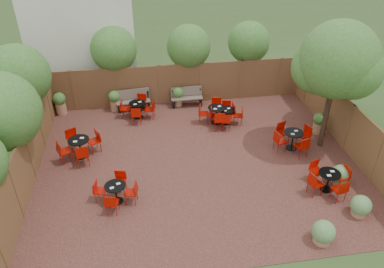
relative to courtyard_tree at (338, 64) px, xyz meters
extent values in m
plane|color=#354F23|center=(-5.14, -0.36, -3.56)|extent=(80.00, 80.00, 0.00)
cube|color=#341A15|center=(-5.14, -0.36, -3.55)|extent=(12.00, 10.00, 0.02)
cube|color=#532E1E|center=(-5.14, 4.64, -2.56)|extent=(12.00, 0.08, 2.00)
cube|color=#532E1E|center=(-11.14, -0.36, -2.56)|extent=(0.08, 10.00, 2.00)
cube|color=#532E1E|center=(0.86, -0.36, -2.56)|extent=(0.08, 10.00, 2.00)
cube|color=silver|center=(-9.64, 7.64, 0.44)|extent=(5.00, 4.00, 8.00)
sphere|color=#356922|center=(-11.74, 2.64, -0.82)|extent=(2.48, 2.48, 2.48)
sphere|color=#356922|center=(-11.64, -0.36, -0.77)|extent=(2.65, 2.65, 2.65)
sphere|color=#356922|center=(-8.14, 5.34, -0.93)|extent=(2.13, 2.13, 2.13)
sphere|color=#356922|center=(-4.64, 5.24, -0.94)|extent=(2.08, 2.08, 2.08)
sphere|color=#356922|center=(-1.64, 5.44, -0.95)|extent=(2.03, 2.03, 2.03)
sphere|color=#356922|center=(1.46, 1.64, -0.91)|extent=(2.17, 2.17, 2.17)
cylinder|color=black|center=(0.01, 0.01, -1.60)|extent=(0.24, 0.24, 3.89)
sphere|color=#356922|center=(0.01, 0.01, 0.15)|extent=(2.85, 2.85, 2.85)
sphere|color=#356922|center=(-0.49, 0.41, -0.28)|extent=(2.00, 2.00, 2.00)
sphere|color=#356922|center=(0.41, -0.39, -0.12)|extent=(2.08, 2.08, 2.08)
cube|color=brown|center=(-7.45, 4.19, -3.09)|extent=(1.62, 0.62, 0.05)
cube|color=brown|center=(-7.45, 4.40, -2.81)|extent=(1.58, 0.27, 0.48)
cube|color=black|center=(-8.17, 4.19, -3.33)|extent=(0.11, 0.48, 0.42)
cube|color=black|center=(-6.73, 4.19, -3.33)|extent=(0.11, 0.48, 0.42)
cube|color=brown|center=(-4.90, 4.19, -3.11)|extent=(1.50, 0.45, 0.05)
cube|color=brown|center=(-4.90, 4.39, -2.85)|extent=(1.50, 0.11, 0.45)
cube|color=black|center=(-5.58, 4.19, -3.34)|extent=(0.06, 0.45, 0.40)
cube|color=black|center=(-4.22, 4.19, -3.34)|extent=(0.06, 0.45, 0.40)
cylinder|color=black|center=(-0.97, -2.62, -3.53)|extent=(0.43, 0.43, 0.03)
cylinder|color=black|center=(-0.97, -2.62, -3.18)|extent=(0.05, 0.05, 0.68)
cylinder|color=black|center=(-0.97, -2.62, -2.83)|extent=(0.74, 0.74, 0.03)
cube|color=white|center=(-0.85, -2.54, -2.81)|extent=(0.15, 0.12, 0.01)
cube|color=white|center=(-1.07, -2.73, -2.81)|extent=(0.15, 0.12, 0.01)
cylinder|color=black|center=(-1.22, -0.02, -3.53)|extent=(0.45, 0.45, 0.03)
cylinder|color=black|center=(-1.22, -0.02, -3.17)|extent=(0.05, 0.05, 0.71)
cylinder|color=black|center=(-1.22, -0.02, -2.80)|extent=(0.77, 0.77, 0.03)
cube|color=white|center=(-1.10, 0.06, -2.78)|extent=(0.17, 0.14, 0.02)
cube|color=white|center=(-1.33, -0.14, -2.78)|extent=(0.17, 0.14, 0.02)
cylinder|color=black|center=(-3.81, 2.42, -3.53)|extent=(0.46, 0.46, 0.03)
cylinder|color=black|center=(-3.81, 2.42, -3.16)|extent=(0.05, 0.05, 0.73)
cylinder|color=black|center=(-3.81, 2.42, -2.78)|extent=(0.79, 0.79, 0.03)
cube|color=white|center=(-3.68, 2.50, -2.76)|extent=(0.16, 0.12, 0.02)
cube|color=white|center=(-3.91, 2.29, -2.76)|extent=(0.16, 0.12, 0.02)
cylinder|color=black|center=(-7.27, 3.44, -3.53)|extent=(0.44, 0.44, 0.03)
cylinder|color=black|center=(-7.27, 3.44, -3.17)|extent=(0.05, 0.05, 0.70)
cylinder|color=black|center=(-7.27, 3.44, -2.81)|extent=(0.76, 0.76, 0.03)
cube|color=white|center=(-7.15, 3.52, -2.79)|extent=(0.16, 0.14, 0.02)
cube|color=white|center=(-7.37, 3.32, -2.79)|extent=(0.16, 0.14, 0.02)
cylinder|color=black|center=(-9.58, 0.71, -3.53)|extent=(0.47, 0.47, 0.03)
cylinder|color=black|center=(-9.58, 0.71, -3.15)|extent=(0.05, 0.05, 0.75)
cylinder|color=black|center=(-9.58, 0.71, -2.77)|extent=(0.81, 0.81, 0.03)
cube|color=white|center=(-9.46, 0.79, -2.74)|extent=(0.18, 0.15, 0.02)
cube|color=white|center=(-9.69, 0.58, -2.74)|extent=(0.18, 0.15, 0.02)
cylinder|color=black|center=(-8.17, -2.10, -3.53)|extent=(0.41, 0.41, 0.03)
cylinder|color=black|center=(-8.17, -2.10, -3.20)|extent=(0.05, 0.05, 0.65)
cylinder|color=black|center=(-8.17, -2.10, -2.87)|extent=(0.70, 0.70, 0.03)
cube|color=white|center=(-8.06, -2.02, -2.85)|extent=(0.15, 0.13, 0.01)
cube|color=white|center=(-8.27, -2.21, -2.85)|extent=(0.15, 0.13, 0.01)
cylinder|color=black|center=(-3.40, 2.31, -3.53)|extent=(0.41, 0.41, 0.03)
cylinder|color=black|center=(-3.40, 2.31, -3.20)|extent=(0.05, 0.05, 0.66)
cylinder|color=black|center=(-3.40, 2.31, -2.86)|extent=(0.71, 0.71, 0.03)
cube|color=white|center=(-3.29, 2.39, -2.84)|extent=(0.15, 0.12, 0.01)
cube|color=white|center=(-3.49, 2.20, -2.84)|extent=(0.15, 0.12, 0.01)
cylinder|color=#9C6E4E|center=(-8.32, 4.31, -3.29)|extent=(0.45, 0.45, 0.52)
sphere|color=#356922|center=(-8.32, 4.31, -2.83)|extent=(0.54, 0.54, 0.54)
cylinder|color=#9C6E4E|center=(-5.31, 4.34, -3.30)|extent=(0.43, 0.43, 0.49)
sphere|color=#356922|center=(-5.31, 4.34, -2.86)|extent=(0.51, 0.51, 0.51)
cylinder|color=#9C6E4E|center=(-10.79, 4.34, -3.26)|extent=(0.49, 0.49, 0.56)
sphere|color=#356922|center=(-10.79, 4.34, -2.76)|extent=(0.59, 0.59, 0.59)
cylinder|color=#9C6E4E|center=(0.30, 0.92, -3.30)|extent=(0.43, 0.43, 0.49)
sphere|color=#356922|center=(0.30, 0.92, -2.86)|extent=(0.52, 0.52, 0.52)
cylinder|color=#9C6E4E|center=(-0.49, -3.90, -3.43)|extent=(0.48, 0.48, 0.22)
sphere|color=#518042|center=(-0.49, -3.90, -3.16)|extent=(0.66, 0.66, 0.66)
cylinder|color=#9C6E4E|center=(-2.16, -4.77, -3.43)|extent=(0.51, 0.51, 0.23)
sphere|color=#518042|center=(-2.16, -4.77, -3.14)|extent=(0.69, 0.69, 0.69)
cylinder|color=#9C6E4E|center=(-0.37, -2.34, -3.43)|extent=(0.49, 0.49, 0.22)
sphere|color=#518042|center=(-0.37, -2.34, -3.15)|extent=(0.67, 0.67, 0.67)
camera|label=1|loc=(-7.13, -11.75, 5.16)|focal=35.14mm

